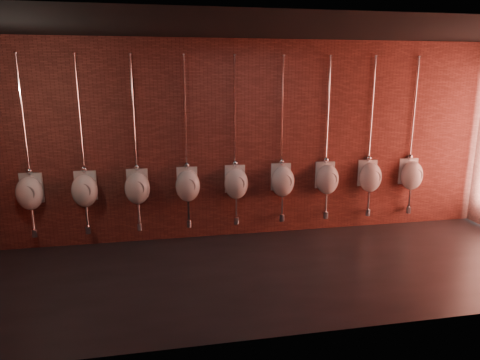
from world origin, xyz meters
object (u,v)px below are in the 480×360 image
(urinal_1, at_px, (85,190))
(urinal_8, at_px, (411,175))
(urinal_2, at_px, (137,187))
(urinal_4, at_px, (236,183))
(urinal_7, at_px, (370,176))
(urinal_0, at_px, (30,192))
(urinal_5, at_px, (283,180))
(urinal_6, at_px, (327,178))
(urinal_3, at_px, (188,185))

(urinal_1, xyz_separation_m, urinal_8, (5.49, 0.00, 0.00))
(urinal_2, relative_size, urinal_4, 1.00)
(urinal_2, distance_m, urinal_7, 3.92)
(urinal_0, bearing_deg, urinal_8, 0.00)
(urinal_5, xyz_separation_m, urinal_6, (0.78, 0.00, 0.00))
(urinal_2, distance_m, urinal_3, 0.78)
(urinal_3, relative_size, urinal_4, 1.00)
(urinal_1, bearing_deg, urinal_4, 0.00)
(urinal_1, bearing_deg, urinal_6, 0.00)
(urinal_2, distance_m, urinal_6, 3.14)
(urinal_6, bearing_deg, urinal_2, 180.00)
(urinal_7, bearing_deg, urinal_1, 180.00)
(urinal_3, distance_m, urinal_7, 3.14)
(urinal_0, bearing_deg, urinal_1, 0.00)
(urinal_4, height_order, urinal_8, same)
(urinal_4, relative_size, urinal_8, 1.00)
(urinal_3, bearing_deg, urinal_1, 180.00)
(urinal_3, bearing_deg, urinal_7, 0.00)
(urinal_3, height_order, urinal_8, same)
(urinal_1, bearing_deg, urinal_5, 0.00)
(urinal_2, xyz_separation_m, urinal_6, (3.14, 0.00, 0.00))
(urinal_0, bearing_deg, urinal_3, 0.00)
(urinal_6, distance_m, urinal_8, 1.57)
(urinal_4, relative_size, urinal_7, 1.00)
(urinal_2, bearing_deg, urinal_3, 0.00)
(urinal_2, distance_m, urinal_8, 4.71)
(urinal_7, bearing_deg, urinal_8, 0.00)
(urinal_1, distance_m, urinal_8, 5.49)
(urinal_0, xyz_separation_m, urinal_7, (5.49, 0.00, 0.00))
(urinal_4, xyz_separation_m, urinal_8, (3.14, 0.00, 0.00))
(urinal_3, xyz_separation_m, urinal_6, (2.35, 0.00, 0.00))
(urinal_5, bearing_deg, urinal_2, 180.00)
(urinal_0, distance_m, urinal_7, 5.49)
(urinal_3, distance_m, urinal_4, 0.78)
(urinal_2, xyz_separation_m, urinal_5, (2.35, 0.00, 0.00))
(urinal_6, distance_m, urinal_7, 0.78)
(urinal_0, bearing_deg, urinal_2, 0.00)
(urinal_4, bearing_deg, urinal_5, 0.00)
(urinal_4, bearing_deg, urinal_0, 180.00)
(urinal_1, xyz_separation_m, urinal_4, (2.35, 0.00, 0.00))
(urinal_2, bearing_deg, urinal_6, 0.00)
(urinal_2, bearing_deg, urinal_1, 180.00)
(urinal_4, distance_m, urinal_6, 1.57)
(urinal_5, distance_m, urinal_6, 0.78)
(urinal_7, distance_m, urinal_8, 0.78)
(urinal_3, distance_m, urinal_8, 3.92)
(urinal_6, bearing_deg, urinal_1, 180.00)
(urinal_1, distance_m, urinal_2, 0.78)
(urinal_1, height_order, urinal_6, same)
(urinal_0, relative_size, urinal_5, 1.00)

